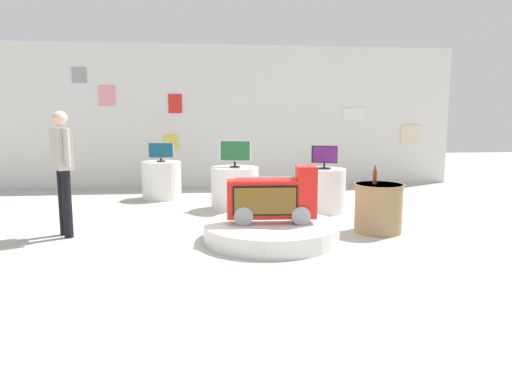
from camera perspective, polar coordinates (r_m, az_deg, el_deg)
name	(u,v)px	position (r m, az deg, el deg)	size (l,w,h in m)	color
ground_plane	(248,239)	(6.13, -1.03, -6.94)	(30.00, 30.00, 0.00)	#B2ADA3
back_wall_display	(230,117)	(10.94, -3.40, 8.72)	(11.13, 0.13, 3.38)	silver
main_display_pedestal	(271,231)	(6.06, 1.98, -5.97)	(1.83, 1.83, 0.23)	silver
novelty_firetruck_tv	(273,200)	(5.96, 2.22, -1.94)	(1.20, 0.40, 0.77)	gray
display_pedestal_left_rear	(162,180)	(9.38, -11.98, 0.62)	(0.80, 0.80, 0.77)	silver
tv_on_left_rear	(161,151)	(9.31, -12.09, 4.28)	(0.53, 0.17, 0.39)	black
display_pedestal_center_rear	(324,190)	(7.94, 8.66, -0.67)	(0.76, 0.76, 0.77)	silver
tv_on_center_rear	(325,156)	(7.86, 8.77, 3.64)	(0.44, 0.22, 0.40)	black
display_pedestal_right_rear	(235,188)	(8.11, -2.71, -0.40)	(0.87, 0.87, 0.77)	silver
tv_on_right_rear	(235,152)	(8.03, -2.73, 4.27)	(0.57, 0.24, 0.49)	black
side_table_round	(378,208)	(6.66, 15.38, -2.81)	(0.70, 0.70, 0.70)	#9E7F56
bottle_on_side_table	(375,177)	(6.58, 14.96, 1.06)	(0.06, 0.06, 0.27)	brown
shopper_browsing_near_truck	(63,164)	(6.65, -23.52, 2.54)	(0.37, 0.48, 1.73)	black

